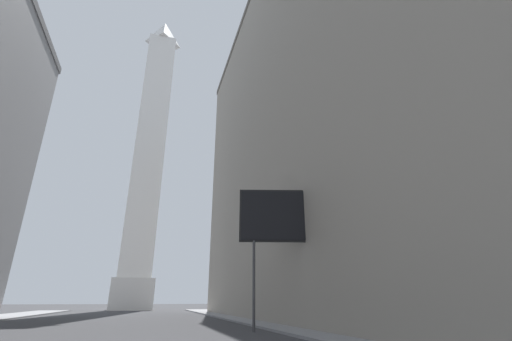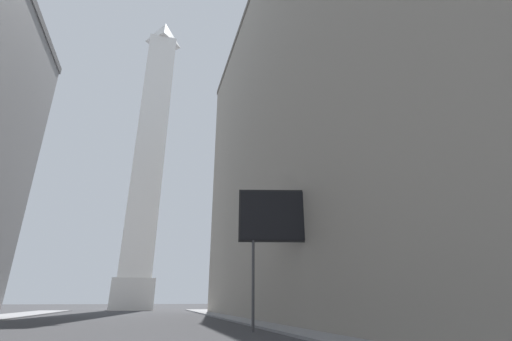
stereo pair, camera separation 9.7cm
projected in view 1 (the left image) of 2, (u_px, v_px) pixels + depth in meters
name	position (u px, v px, depth m)	size (l,w,h in m)	color
sidewalk_right	(276.00, 323.00, 26.86)	(5.00, 89.10, 0.15)	gray
building_right	(341.00, 129.00, 40.47)	(21.08, 54.28, 41.49)	gray
obelisk	(150.00, 149.00, 78.03)	(7.94, 7.94, 70.91)	silver
billboard_sign	(284.00, 219.00, 22.89)	(5.76, 1.73, 8.89)	#3F3F42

